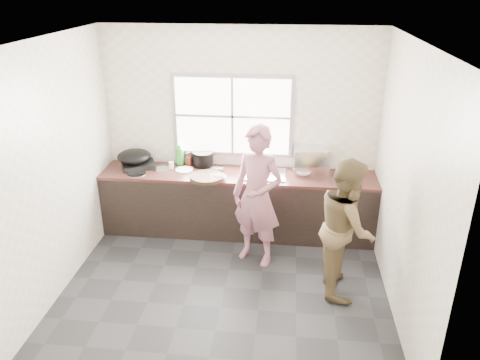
# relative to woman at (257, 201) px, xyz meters

# --- Properties ---
(floor) EXTENTS (3.60, 3.20, 0.01)m
(floor) POSITION_rel_woman_xyz_m (-0.31, -0.62, -0.81)
(floor) COLOR #262628
(floor) RESTS_ON ground
(ceiling) EXTENTS (3.60, 3.20, 0.01)m
(ceiling) POSITION_rel_woman_xyz_m (-0.31, -0.62, 1.90)
(ceiling) COLOR silver
(ceiling) RESTS_ON wall_back
(wall_back) EXTENTS (3.60, 0.01, 2.70)m
(wall_back) POSITION_rel_woman_xyz_m (-0.31, 0.98, 0.55)
(wall_back) COLOR silver
(wall_back) RESTS_ON ground
(wall_left) EXTENTS (0.01, 3.20, 2.70)m
(wall_left) POSITION_rel_woman_xyz_m (-2.11, -0.62, 0.55)
(wall_left) COLOR beige
(wall_left) RESTS_ON ground
(wall_right) EXTENTS (0.01, 3.20, 2.70)m
(wall_right) POSITION_rel_woman_xyz_m (1.50, -0.62, 0.55)
(wall_right) COLOR silver
(wall_right) RESTS_ON ground
(wall_front) EXTENTS (3.60, 0.01, 2.70)m
(wall_front) POSITION_rel_woman_xyz_m (-0.31, -2.23, 0.55)
(wall_front) COLOR silver
(wall_front) RESTS_ON ground
(cabinet) EXTENTS (3.60, 0.62, 0.82)m
(cabinet) POSITION_rel_woman_xyz_m (-0.31, 0.67, -0.39)
(cabinet) COLOR black
(cabinet) RESTS_ON floor
(countertop) EXTENTS (3.60, 0.64, 0.04)m
(countertop) POSITION_rel_woman_xyz_m (-0.31, 0.67, 0.04)
(countertop) COLOR #3D1E19
(countertop) RESTS_ON cabinet
(sink) EXTENTS (0.55, 0.45, 0.02)m
(sink) POSITION_rel_woman_xyz_m (0.04, 0.67, 0.06)
(sink) COLOR silver
(sink) RESTS_ON countertop
(faucet) EXTENTS (0.02, 0.02, 0.30)m
(faucet) POSITION_rel_woman_xyz_m (0.04, 0.87, 0.21)
(faucet) COLOR silver
(faucet) RESTS_ON countertop
(window_frame) EXTENTS (1.60, 0.05, 1.10)m
(window_frame) POSITION_rel_woman_xyz_m (-0.41, 0.97, 0.75)
(window_frame) COLOR #9EA0A5
(window_frame) RESTS_ON wall_back
(window_glazing) EXTENTS (1.50, 0.01, 1.00)m
(window_glazing) POSITION_rel_woman_xyz_m (-0.41, 0.94, 0.75)
(window_glazing) COLOR white
(window_glazing) RESTS_ON window_frame
(woman) EXTENTS (0.69, 0.59, 1.61)m
(woman) POSITION_rel_woman_xyz_m (0.00, 0.00, 0.00)
(woman) COLOR #AD6779
(woman) RESTS_ON floor
(person_side) EXTENTS (0.60, 0.76, 1.55)m
(person_side) POSITION_rel_woman_xyz_m (0.99, -0.47, -0.03)
(person_side) COLOR brown
(person_side) RESTS_ON floor
(cutting_board) EXTENTS (0.52, 0.52, 0.04)m
(cutting_board) POSITION_rel_woman_xyz_m (-0.68, 0.46, 0.08)
(cutting_board) COLOR #322113
(cutting_board) RESTS_ON countertop
(cleaver) EXTENTS (0.18, 0.10, 0.01)m
(cleaver) POSITION_rel_woman_xyz_m (-0.59, 0.72, 0.10)
(cleaver) COLOR #BABCC2
(cleaver) RESTS_ON cutting_board
(bowl_mince) EXTENTS (0.24, 0.24, 0.05)m
(bowl_mince) POSITION_rel_woman_xyz_m (-0.53, 0.46, 0.08)
(bowl_mince) COLOR silver
(bowl_mince) RESTS_ON countertop
(bowl_crabs) EXTENTS (0.26, 0.26, 0.06)m
(bowl_crabs) POSITION_rel_woman_xyz_m (0.54, 0.74, 0.09)
(bowl_crabs) COLOR white
(bowl_crabs) RESTS_ON countertop
(bowl_held) EXTENTS (0.27, 0.27, 0.07)m
(bowl_held) POSITION_rel_woman_xyz_m (-0.06, 0.46, 0.09)
(bowl_held) COLOR white
(bowl_held) RESTS_ON countertop
(black_pot) EXTENTS (0.31, 0.31, 0.20)m
(black_pot) POSITION_rel_woman_xyz_m (-0.81, 0.90, 0.15)
(black_pot) COLOR black
(black_pot) RESTS_ON countertop
(plate_food) EXTENTS (0.26, 0.26, 0.02)m
(plate_food) POSITION_rel_woman_xyz_m (-1.03, 0.69, 0.07)
(plate_food) COLOR white
(plate_food) RESTS_ON countertop
(bottle_green) EXTENTS (0.16, 0.16, 0.33)m
(bottle_green) POSITION_rel_woman_xyz_m (-1.13, 0.90, 0.22)
(bottle_green) COLOR #2E862B
(bottle_green) RESTS_ON countertop
(bottle_brown_tall) EXTENTS (0.10, 0.10, 0.17)m
(bottle_brown_tall) POSITION_rel_woman_xyz_m (-1.00, 0.90, 0.14)
(bottle_brown_tall) COLOR #4F2013
(bottle_brown_tall) RESTS_ON countertop
(bottle_brown_short) EXTENTS (0.15, 0.15, 0.17)m
(bottle_brown_short) POSITION_rel_woman_xyz_m (-0.81, 0.90, 0.14)
(bottle_brown_short) COLOR #512414
(bottle_brown_short) RESTS_ON countertop
(glass_jar) EXTENTS (0.08, 0.08, 0.09)m
(glass_jar) POSITION_rel_woman_xyz_m (-1.22, 0.75, 0.10)
(glass_jar) COLOR white
(glass_jar) RESTS_ON countertop
(burner) EXTENTS (0.56, 0.56, 0.06)m
(burner) POSITION_rel_woman_xyz_m (-1.69, 0.79, 0.09)
(burner) COLOR black
(burner) RESTS_ON countertop
(wok) EXTENTS (0.55, 0.55, 0.17)m
(wok) POSITION_rel_woman_xyz_m (-1.73, 0.77, 0.20)
(wok) COLOR black
(wok) RESTS_ON burner
(dish_rack) EXTENTS (0.47, 0.35, 0.34)m
(dish_rack) POSITION_rel_woman_xyz_m (0.64, 0.82, 0.22)
(dish_rack) COLOR silver
(dish_rack) RESTS_ON countertop
(pot_lid_left) EXTENTS (0.32, 0.32, 0.01)m
(pot_lid_left) POSITION_rel_woman_xyz_m (-1.62, 0.51, 0.06)
(pot_lid_left) COLOR #B1B3B8
(pot_lid_left) RESTS_ON countertop
(pot_lid_right) EXTENTS (0.29, 0.29, 0.01)m
(pot_lid_right) POSITION_rel_woman_xyz_m (-1.33, 0.70, 0.06)
(pot_lid_right) COLOR silver
(pot_lid_right) RESTS_ON countertop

